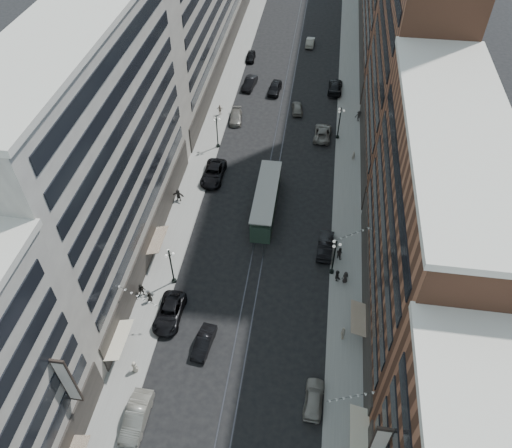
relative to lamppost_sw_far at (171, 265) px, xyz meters
The scene contains 38 objects.
ground 33.44m from the lamppost_sw_far, 73.96° to the left, with size 220.00×220.00×0.00m, color black.
sidewalk_west 42.15m from the lamppost_sw_far, 92.45° to the left, with size 4.00×180.00×0.15m, color gray.
sidewalk_east 46.70m from the lamppost_sw_far, 64.31° to the left, with size 4.00×180.00×0.15m, color gray.
rail_west 42.96m from the lamppost_sw_far, 78.56° to the left, with size 0.12×180.00×0.02m, color #2D2D33.
rail_east 43.26m from the lamppost_sw_far, 76.74° to the left, with size 0.12×180.00×0.02m, color #2D2D33.
building_west_mid 14.31m from the lamppost_sw_far, 147.34° to the left, with size 8.00×36.00×28.00m, color #A8A395.
building_east_mid 27.67m from the lamppost_sw_far, ahead, with size 8.00×30.00×24.00m, color brown.
building_east_tower 42.32m from the lamppost_sw_far, 46.90° to the left, with size 8.00×26.00×42.00m, color brown.
lamppost_sw_far is the anchor object (origin of this frame).
lamppost_sw_mid 27.00m from the lamppost_sw_far, 90.00° to the left, with size 1.03×1.14×5.52m.
lamppost_se_far 18.83m from the lamppost_sw_far, 12.26° to the left, with size 1.03×1.14×5.52m.
lamppost_se_mid 36.91m from the lamppost_sw_far, 60.10° to the left, with size 1.03×1.14×5.52m.
streetcar 16.73m from the lamppost_sw_far, 56.48° to the left, with size 2.82×12.75×3.53m.
car_1 16.90m from the lamppost_sw_far, 87.26° to the right, with size 1.89×5.43×1.79m, color gray.
car_2 5.43m from the lamppost_sw_far, 80.66° to the right, with size 2.71×5.87×1.63m, color black.
car_4 21.41m from the lamppost_sw_far, 36.13° to the right, with size 1.82×4.53×1.54m, color gray.
car_5 9.84m from the lamppost_sw_far, 56.03° to the right, with size 1.56×4.47×1.47m, color black.
pedestrian_1 12.02m from the lamppost_sw_far, 94.60° to the right, with size 0.77×0.42×1.58m, color #BBAF9B.
pedestrian_2 4.42m from the lamppost_sw_far, 141.44° to the right, with size 0.89×0.49×1.84m, color black.
pedestrian_4 20.54m from the lamppost_sw_far, 14.05° to the right, with size 1.06×0.48×1.81m, color beige.
car_7 19.73m from the lamppost_sw_far, 87.66° to the left, with size 2.93×6.35×1.77m, color black.
car_8 34.92m from the lamppost_sw_far, 87.49° to the left, with size 1.95×4.79×1.39m, color #67635B.
car_9 56.30m from the lamppost_sw_far, 89.19° to the left, with size 1.70×4.22×1.44m, color black.
car_10 19.18m from the lamppost_sw_far, 23.66° to the left, with size 1.84×5.28×1.74m, color black.
car_11 35.94m from the lamppost_sw_far, 63.51° to the left, with size 2.58×5.59×1.55m, color slate.
car_12 49.87m from the lamppost_sw_far, 69.31° to the left, with size 2.45×6.03×1.75m, color black.
car_13 45.27m from the lamppost_sw_far, 81.22° to the left, with size 2.02×5.01×1.71m, color black.
car_14 65.24m from the lamppost_sw_far, 79.37° to the left, with size 1.62×4.63×1.53m, color gray.
pedestrian_5 14.47m from the lamppost_sw_far, 101.99° to the left, with size 1.73×0.50×1.86m, color black.
pedestrian_6 36.06m from the lamppost_sw_far, 92.18° to the left, with size 1.10×0.50×1.87m, color #B5A696.
pedestrian_7 20.38m from the lamppost_sw_far, 18.61° to the left, with size 0.86×0.47×1.76m, color black.
pedestrian_8 33.79m from the lamppost_sw_far, 51.75° to the left, with size 0.56×0.37×1.54m, color gray.
pedestrian_9 43.16m from the lamppost_sw_far, 59.78° to the left, with size 1.19×0.49×1.84m, color black.
car_extra_0 45.96m from the lamppost_sw_far, 87.26° to the left, with size 1.76×5.05×1.66m, color black.
car_extra_1 40.58m from the lamppost_sw_far, 73.65° to the left, with size 1.72×4.28×1.46m, color slate.
pedestrian_extra_0 4.27m from the lamppost_sw_far, 122.58° to the right, with size 0.75×0.41×1.54m, color black.
pedestrian_extra_1 20.29m from the lamppost_sw_far, ahead, with size 0.82×0.44×1.67m, color black.
pedestrian_extra_2 19.38m from the lamppost_sw_far, ahead, with size 1.45×0.42×1.56m, color black.
Camera 1 is at (5.52, -7.14, 46.74)m, focal length 35.00 mm.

